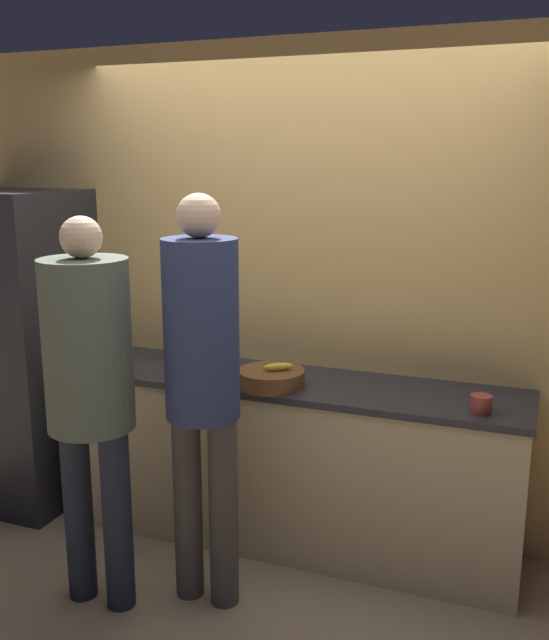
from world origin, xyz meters
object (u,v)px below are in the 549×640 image
at_px(person_center, 202,371).
at_px(utensil_crock, 173,348).
at_px(person_left, 89,377).
at_px(refrigerator, 18,349).
at_px(fruit_bowl, 271,378).
at_px(bottle_clear, 195,356).
at_px(cup_red, 481,404).

relative_size(person_center, utensil_crock, 6.48).
height_order(person_left, utensil_crock, person_left).
height_order(person_center, utensil_crock, person_center).
xyz_separation_m(refrigerator, fruit_bowl, (1.62, -0.07, 0.03)).
bearing_deg(utensil_crock, person_center, -53.06).
bearing_deg(person_left, bottle_clear, 83.05).
bearing_deg(bottle_clear, utensil_crock, 145.23).
relative_size(person_left, utensil_crock, 6.16).
bearing_deg(fruit_bowl, person_center, -104.11).
distance_m(refrigerator, utensil_crock, 0.95).
bearing_deg(fruit_bowl, person_left, -129.58).
xyz_separation_m(person_center, bottle_clear, (-0.35, 0.60, -0.12)).
height_order(refrigerator, cup_red, refrigerator).
bearing_deg(utensil_crock, person_left, -82.74).
bearing_deg(refrigerator, utensil_crock, 11.38).
xyz_separation_m(refrigerator, utensil_crock, (0.93, 0.19, 0.05)).
bearing_deg(utensil_crock, bottle_clear, -34.77).
distance_m(fruit_bowl, bottle_clear, 0.49).
distance_m(fruit_bowl, utensil_crock, 0.74).
bearing_deg(person_left, fruit_bowl, 50.42).
bearing_deg(bottle_clear, refrigerator, -178.19).
bearing_deg(fruit_bowl, refrigerator, 177.60).
xyz_separation_m(utensil_crock, bottle_clear, (0.22, -0.15, 0.02)).
relative_size(person_left, bottle_clear, 8.69).
bearing_deg(cup_red, person_left, -156.90).
xyz_separation_m(person_center, utensil_crock, (-0.57, 0.75, -0.14)).
bearing_deg(person_left, refrigerator, 144.16).
height_order(fruit_bowl, bottle_clear, bottle_clear).
xyz_separation_m(person_center, cup_red, (1.13, 0.48, -0.16)).
bearing_deg(cup_red, utensil_crock, 170.86).
distance_m(utensil_crock, bottle_clear, 0.27).
distance_m(refrigerator, fruit_bowl, 1.62).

